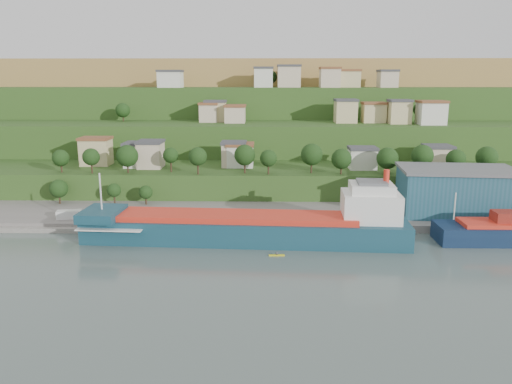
{
  "coord_description": "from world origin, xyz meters",
  "views": [
    {
      "loc": [
        -1.26,
        -107.91,
        38.51
      ],
      "look_at": [
        -3.92,
        15.0,
        10.67
      ],
      "focal_mm": 35.0,
      "sensor_mm": 36.0,
      "label": 1
    }
  ],
  "objects_px": {
    "warehouse": "(456,191)",
    "cargo_ship_near": "(255,229)",
    "caravan": "(70,216)",
    "kayak_orange": "(286,248)"
  },
  "relations": [
    {
      "from": "warehouse",
      "to": "cargo_ship_near",
      "type": "bearing_deg",
      "value": -155.29
    },
    {
      "from": "cargo_ship_near",
      "to": "warehouse",
      "type": "bearing_deg",
      "value": 22.88
    },
    {
      "from": "cargo_ship_near",
      "to": "warehouse",
      "type": "relative_size",
      "value": 2.42
    },
    {
      "from": "cargo_ship_near",
      "to": "caravan",
      "type": "relative_size",
      "value": 12.15
    },
    {
      "from": "caravan",
      "to": "kayak_orange",
      "type": "xyz_separation_m",
      "value": [
        57.6,
        -17.44,
        -2.47
      ]
    },
    {
      "from": "cargo_ship_near",
      "to": "warehouse",
      "type": "distance_m",
      "value": 58.86
    },
    {
      "from": "cargo_ship_near",
      "to": "kayak_orange",
      "type": "distance_m",
      "value": 9.5
    },
    {
      "from": "warehouse",
      "to": "caravan",
      "type": "relative_size",
      "value": 5.03
    },
    {
      "from": "cargo_ship_near",
      "to": "caravan",
      "type": "height_order",
      "value": "cargo_ship_near"
    },
    {
      "from": "cargo_ship_near",
      "to": "kayak_orange",
      "type": "xyz_separation_m",
      "value": [
        7.37,
        -5.2,
        -2.97
      ]
    }
  ]
}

